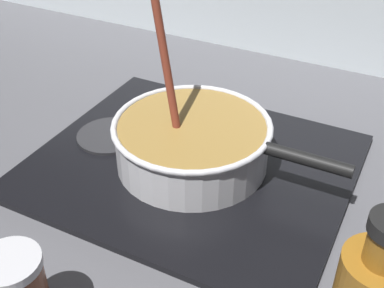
% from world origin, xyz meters
% --- Properties ---
extents(ground, '(2.40, 1.60, 0.04)m').
position_xyz_m(ground, '(0.00, 0.00, -0.02)').
color(ground, '#4C4C51').
extents(hob_plate, '(0.56, 0.48, 0.01)m').
position_xyz_m(hob_plate, '(0.09, 0.25, 0.01)').
color(hob_plate, black).
rests_on(hob_plate, ground).
extents(burner_ring, '(0.21, 0.21, 0.01)m').
position_xyz_m(burner_ring, '(0.09, 0.25, 0.02)').
color(burner_ring, '#592D0C').
rests_on(burner_ring, hob_plate).
extents(spare_burner, '(0.13, 0.13, 0.01)m').
position_xyz_m(spare_burner, '(-0.10, 0.25, 0.01)').
color(spare_burner, '#262628').
rests_on(spare_burner, hob_plate).
extents(cooking_pan, '(0.42, 0.28, 0.35)m').
position_xyz_m(cooking_pan, '(0.09, 0.25, 0.06)').
color(cooking_pan, silver).
rests_on(cooking_pan, hob_plate).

